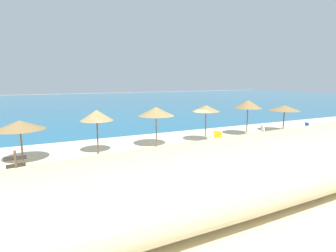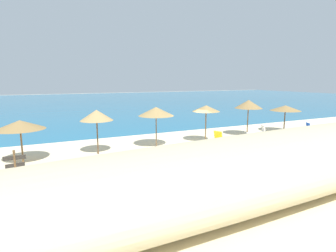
# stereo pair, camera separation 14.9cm
# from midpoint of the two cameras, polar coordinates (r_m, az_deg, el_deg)

# --- Properties ---
(ground_plane) EXTENTS (160.00, 160.00, 0.00)m
(ground_plane) POSITION_cam_midpoint_polar(r_m,az_deg,el_deg) (18.85, 5.57, -4.59)
(ground_plane) COLOR beige
(sea_water) EXTENTS (160.00, 72.89, 0.01)m
(sea_water) POSITION_cam_midpoint_polar(r_m,az_deg,el_deg) (58.87, -16.66, 4.79)
(sea_water) COLOR #1E6B93
(sea_water) RESTS_ON ground_plane
(dune_ridge) EXTENTS (55.60, 7.18, 2.53)m
(dune_ridge) POSITION_cam_midpoint_polar(r_m,az_deg,el_deg) (14.76, 30.10, -4.85)
(dune_ridge) COLOR beige
(dune_ridge) RESTS_ON ground_plane
(beach_umbrella_0) EXTENTS (2.65, 2.65, 2.44)m
(beach_umbrella_0) POSITION_cam_midpoint_polar(r_m,az_deg,el_deg) (17.03, -28.83, 0.16)
(beach_umbrella_0) COLOR brown
(beach_umbrella_0) RESTS_ON ground_plane
(beach_umbrella_1) EXTENTS (2.03, 2.03, 2.81)m
(beach_umbrella_1) POSITION_cam_midpoint_polar(r_m,az_deg,el_deg) (17.33, -14.95, 2.17)
(beach_umbrella_1) COLOR brown
(beach_umbrella_1) RESTS_ON ground_plane
(beach_umbrella_2) EXTENTS (2.42, 2.42, 2.81)m
(beach_umbrella_2) POSITION_cam_midpoint_polar(r_m,az_deg,el_deg) (18.49, -2.74, 3.06)
(beach_umbrella_2) COLOR brown
(beach_umbrella_2) RESTS_ON ground_plane
(beach_umbrella_3) EXTENTS (2.03, 2.03, 2.79)m
(beach_umbrella_3) POSITION_cam_midpoint_polar(r_m,az_deg,el_deg) (20.14, 7.74, 3.65)
(beach_umbrella_3) COLOR brown
(beach_umbrella_3) RESTS_ON ground_plane
(beach_umbrella_4) EXTENTS (2.23, 2.23, 3.00)m
(beach_umbrella_4) POSITION_cam_midpoint_polar(r_m,az_deg,el_deg) (23.24, 16.21, 4.41)
(beach_umbrella_4) COLOR brown
(beach_umbrella_4) RESTS_ON ground_plane
(beach_umbrella_5) EXTENTS (2.62, 2.62, 2.40)m
(beach_umbrella_5) POSITION_cam_midpoint_polar(r_m,az_deg,el_deg) (26.10, 23.06, 3.48)
(beach_umbrella_5) COLOR brown
(beach_umbrella_5) RESTS_ON ground_plane
(lounge_chair_0) EXTENTS (1.51, 1.10, 0.95)m
(lounge_chair_0) POSITION_cam_midpoint_polar(r_m,az_deg,el_deg) (26.36, 26.10, -0.61)
(lounge_chair_0) COLOR blue
(lounge_chair_0) RESTS_ON ground_plane
(lounge_chair_1) EXTENTS (1.55, 1.21, 1.03)m
(lounge_chair_1) POSITION_cam_midpoint_polar(r_m,az_deg,el_deg) (23.08, 18.00, -1.23)
(lounge_chair_1) COLOR white
(lounge_chair_1) RESTS_ON ground_plane
(lounge_chair_2) EXTENTS (1.63, 1.16, 1.00)m
(lounge_chair_2) POSITION_cam_midpoint_polar(r_m,az_deg,el_deg) (19.56, 9.44, -2.81)
(lounge_chair_2) COLOR yellow
(lounge_chair_2) RESTS_ON ground_plane
(lounge_chair_3) EXTENTS (1.52, 1.05, 1.01)m
(lounge_chair_3) POSITION_cam_midpoint_polar(r_m,az_deg,el_deg) (17.42, -1.62, -4.33)
(lounge_chair_3) COLOR white
(lounge_chair_3) RESTS_ON ground_plane
(wooden_signpost) EXTENTS (0.84, 0.13, 1.78)m
(wooden_signpost) POSITION_cam_midpoint_polar(r_m,az_deg,el_deg) (13.02, -29.49, -7.55)
(wooden_signpost) COLOR brown
(wooden_signpost) RESTS_ON ground_plane
(beach_ball) EXTENTS (0.35, 0.35, 0.35)m
(beach_ball) POSITION_cam_midpoint_polar(r_m,az_deg,el_deg) (17.07, 7.43, -5.54)
(beach_ball) COLOR yellow
(beach_ball) RESTS_ON ground_plane
(cooler_box) EXTENTS (0.67, 0.64, 0.36)m
(cooler_box) POSITION_cam_midpoint_polar(r_m,az_deg,el_deg) (23.11, 20.93, -2.07)
(cooler_box) COLOR blue
(cooler_box) RESTS_ON ground_plane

